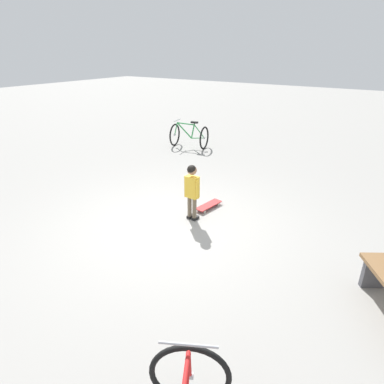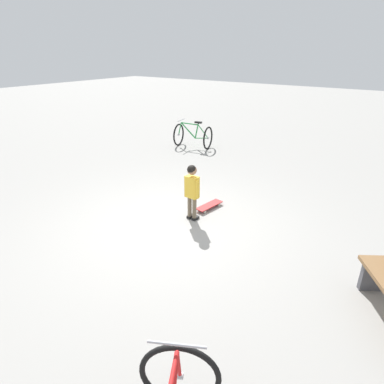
% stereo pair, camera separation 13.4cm
% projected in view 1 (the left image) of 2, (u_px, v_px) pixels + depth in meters
% --- Properties ---
extents(ground_plane, '(50.00, 50.00, 0.00)m').
position_uv_depth(ground_plane, '(170.00, 227.00, 5.73)').
color(ground_plane, gray).
extents(child_person, '(0.36, 0.23, 1.06)m').
position_uv_depth(child_person, '(192.00, 187.00, 5.75)').
color(child_person, brown).
rests_on(child_person, ground).
extents(skateboard, '(0.28, 0.65, 0.07)m').
position_uv_depth(skateboard, '(209.00, 205.00, 6.41)').
color(skateboard, '#B22D2D').
rests_on(skateboard, ground).
extents(bicycle_near, '(1.18, 0.89, 0.85)m').
position_uv_depth(bicycle_near, '(189.00, 136.00, 10.24)').
color(bicycle_near, black).
rests_on(bicycle_near, ground).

